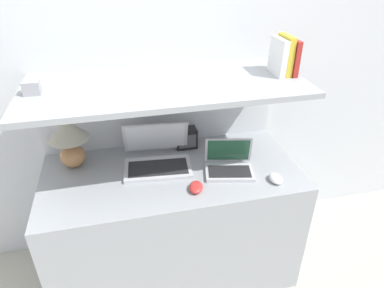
{
  "coord_description": "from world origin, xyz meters",
  "views": [
    {
      "loc": [
        -0.24,
        -1.19,
        1.83
      ],
      "look_at": [
        0.11,
        0.33,
        0.91
      ],
      "focal_mm": 32.0,
      "sensor_mm": 36.0,
      "label": 1
    }
  ],
  "objects_px": {
    "computer_mouse": "(196,187)",
    "book_red": "(291,56)",
    "book_yellow": "(285,55)",
    "book_white": "(278,57)",
    "laptop_small": "(229,165)",
    "router_box": "(186,138)",
    "laptop_large": "(157,157)",
    "shelf_gadget": "(32,88)",
    "table_lamp": "(69,138)",
    "second_mouse": "(276,178)"
  },
  "relations": [
    {
      "from": "router_box",
      "to": "table_lamp",
      "type": "bearing_deg",
      "value": -174.7
    },
    {
      "from": "book_yellow",
      "to": "router_box",
      "type": "bearing_deg",
      "value": 161.06
    },
    {
      "from": "shelf_gadget",
      "to": "book_red",
      "type": "bearing_deg",
      "value": 0.0
    },
    {
      "from": "computer_mouse",
      "to": "second_mouse",
      "type": "xyz_separation_m",
      "value": [
        0.42,
        -0.02,
        0.0
      ]
    },
    {
      "from": "computer_mouse",
      "to": "book_red",
      "type": "relative_size",
      "value": 0.64
    },
    {
      "from": "shelf_gadget",
      "to": "laptop_large",
      "type": "bearing_deg",
      "value": 0.95
    },
    {
      "from": "laptop_large",
      "to": "book_white",
      "type": "bearing_deg",
      "value": -0.8
    },
    {
      "from": "second_mouse",
      "to": "router_box",
      "type": "bearing_deg",
      "value": 130.09
    },
    {
      "from": "laptop_small",
      "to": "book_yellow",
      "type": "relative_size",
      "value": 1.45
    },
    {
      "from": "router_box",
      "to": "shelf_gadget",
      "type": "relative_size",
      "value": 1.67
    },
    {
      "from": "table_lamp",
      "to": "laptop_large",
      "type": "xyz_separation_m",
      "value": [
        0.46,
        -0.1,
        -0.13
      ]
    },
    {
      "from": "router_box",
      "to": "book_white",
      "type": "bearing_deg",
      "value": -20.41
    },
    {
      "from": "book_red",
      "to": "book_white",
      "type": "relative_size",
      "value": 0.97
    },
    {
      "from": "shelf_gadget",
      "to": "computer_mouse",
      "type": "bearing_deg",
      "value": -20.26
    },
    {
      "from": "laptop_small",
      "to": "router_box",
      "type": "xyz_separation_m",
      "value": [
        -0.17,
        0.31,
        0.02
      ]
    },
    {
      "from": "computer_mouse",
      "to": "shelf_gadget",
      "type": "relative_size",
      "value": 1.53
    },
    {
      "from": "laptop_large",
      "to": "router_box",
      "type": "xyz_separation_m",
      "value": [
        0.2,
        0.16,
        0.01
      ]
    },
    {
      "from": "book_red",
      "to": "book_white",
      "type": "xyz_separation_m",
      "value": [
        -0.07,
        0.0,
        0.0
      ]
    },
    {
      "from": "shelf_gadget",
      "to": "second_mouse",
      "type": "bearing_deg",
      "value": -14.14
    },
    {
      "from": "table_lamp",
      "to": "laptop_large",
      "type": "distance_m",
      "value": 0.48
    },
    {
      "from": "table_lamp",
      "to": "book_yellow",
      "type": "distance_m",
      "value": 1.22
    },
    {
      "from": "book_white",
      "to": "shelf_gadget",
      "type": "xyz_separation_m",
      "value": [
        -1.2,
        0.0,
        -0.06
      ]
    },
    {
      "from": "laptop_large",
      "to": "computer_mouse",
      "type": "relative_size",
      "value": 3.39
    },
    {
      "from": "router_box",
      "to": "shelf_gadget",
      "type": "height_order",
      "value": "shelf_gadget"
    },
    {
      "from": "table_lamp",
      "to": "book_red",
      "type": "xyz_separation_m",
      "value": [
        1.18,
        -0.11,
        0.4
      ]
    },
    {
      "from": "book_white",
      "to": "book_yellow",
      "type": "bearing_deg",
      "value": 0.0
    },
    {
      "from": "router_box",
      "to": "book_yellow",
      "type": "height_order",
      "value": "book_yellow"
    },
    {
      "from": "table_lamp",
      "to": "book_yellow",
      "type": "relative_size",
      "value": 1.42
    },
    {
      "from": "table_lamp",
      "to": "second_mouse",
      "type": "xyz_separation_m",
      "value": [
        1.04,
        -0.39,
        -0.16
      ]
    },
    {
      "from": "laptop_large",
      "to": "laptop_small",
      "type": "height_order",
      "value": "laptop_large"
    },
    {
      "from": "laptop_small",
      "to": "book_yellow",
      "type": "bearing_deg",
      "value": 23.49
    },
    {
      "from": "computer_mouse",
      "to": "book_red",
      "type": "xyz_separation_m",
      "value": [
        0.57,
        0.26,
        0.56
      ]
    },
    {
      "from": "book_yellow",
      "to": "shelf_gadget",
      "type": "height_order",
      "value": "book_yellow"
    },
    {
      "from": "laptop_large",
      "to": "computer_mouse",
      "type": "xyz_separation_m",
      "value": [
        0.16,
        -0.27,
        -0.03
      ]
    },
    {
      "from": "router_box",
      "to": "book_white",
      "type": "distance_m",
      "value": 0.71
    },
    {
      "from": "laptop_small",
      "to": "second_mouse",
      "type": "distance_m",
      "value": 0.26
    },
    {
      "from": "second_mouse",
      "to": "shelf_gadget",
      "type": "height_order",
      "value": "shelf_gadget"
    },
    {
      "from": "shelf_gadget",
      "to": "router_box",
      "type": "bearing_deg",
      "value": 12.64
    },
    {
      "from": "laptop_large",
      "to": "second_mouse",
      "type": "height_order",
      "value": "laptop_large"
    },
    {
      "from": "book_red",
      "to": "book_white",
      "type": "distance_m",
      "value": 0.07
    },
    {
      "from": "laptop_small",
      "to": "book_white",
      "type": "distance_m",
      "value": 0.62
    },
    {
      "from": "second_mouse",
      "to": "router_box",
      "type": "relative_size",
      "value": 0.76
    },
    {
      "from": "computer_mouse",
      "to": "second_mouse",
      "type": "bearing_deg",
      "value": -3.21
    },
    {
      "from": "book_red",
      "to": "laptop_large",
      "type": "bearing_deg",
      "value": 179.27
    },
    {
      "from": "computer_mouse",
      "to": "book_white",
      "type": "xyz_separation_m",
      "value": [
        0.5,
        0.26,
        0.56
      ]
    },
    {
      "from": "laptop_small",
      "to": "router_box",
      "type": "relative_size",
      "value": 2.3
    },
    {
      "from": "laptop_small",
      "to": "router_box",
      "type": "bearing_deg",
      "value": 119.32
    },
    {
      "from": "computer_mouse",
      "to": "router_box",
      "type": "height_order",
      "value": "router_box"
    },
    {
      "from": "book_yellow",
      "to": "book_white",
      "type": "xyz_separation_m",
      "value": [
        -0.04,
        0.0,
        -0.01
      ]
    },
    {
      "from": "book_white",
      "to": "shelf_gadget",
      "type": "bearing_deg",
      "value": 180.0
    }
  ]
}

